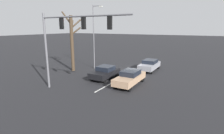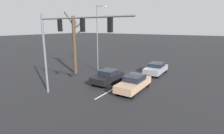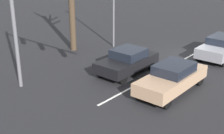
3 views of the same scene
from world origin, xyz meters
name	(u,v)px [view 1 (image 1 of 3)]	position (x,y,z in m)	size (l,w,h in m)	color
ground_plane	(134,71)	(0.00, 0.00, 0.00)	(240.00, 240.00, 0.00)	black
lane_stripe_left_divider	(129,73)	(0.00, 1.75, 0.01)	(0.12, 15.50, 0.01)	silver
car_tan_leftlane_front	(130,77)	(-1.89, 5.83, 0.78)	(1.78, 4.71, 1.50)	tan
car_black_midlane_front	(105,72)	(1.52, 5.18, 0.75)	(1.90, 4.09, 1.46)	black
car_gray_leftlane_second	(150,65)	(-1.72, -1.23, 0.77)	(1.89, 4.46, 1.46)	gray
traffic_signal_gantry	(67,34)	(2.01, 10.48, 5.25)	(8.87, 0.37, 7.10)	slate
street_lamp_right_shoulder	(94,34)	(5.44, 1.57, 4.93)	(1.52, 0.24, 8.73)	slate
bare_tree_near	(72,40)	(7.38, 4.02, 4.12)	(2.63, 1.79, 7.90)	#423323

